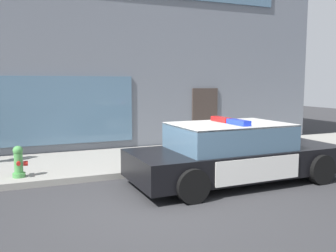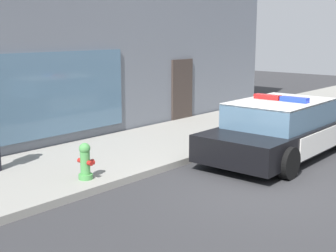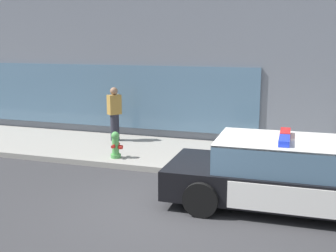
{
  "view_description": "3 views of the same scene",
  "coord_description": "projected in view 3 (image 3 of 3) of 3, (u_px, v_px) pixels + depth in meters",
  "views": [
    {
      "loc": [
        -2.27,
        -6.19,
        2.31
      ],
      "look_at": [
        1.29,
        2.38,
        1.2
      ],
      "focal_mm": 39.01,
      "sensor_mm": 36.0,
      "label": 1
    },
    {
      "loc": [
        -7.85,
        -4.4,
        3.0
      ],
      "look_at": [
        -0.69,
        1.91,
        1.07
      ],
      "focal_mm": 50.27,
      "sensor_mm": 36.0,
      "label": 2
    },
    {
      "loc": [
        2.5,
        -7.38,
        3.26
      ],
      "look_at": [
        -0.58,
        2.03,
        1.26
      ],
      "focal_mm": 44.66,
      "sensor_mm": 36.0,
      "label": 3
    }
  ],
  "objects": [
    {
      "name": "pedestrian_on_sidewalk",
      "position": [
        114.0,
        114.0,
        13.26
      ],
      "size": [
        0.45,
        0.47,
        1.71
      ],
      "rotation": [
        0.0,
        0.0,
        5.61
      ],
      "color": "#23232D",
      "rests_on": "sidewalk"
    },
    {
      "name": "storefront_building",
      "position": [
        174.0,
        25.0,
        17.6
      ],
      "size": [
        22.98,
        8.94,
        7.88
      ],
      "color": "slate",
      "rests_on": "ground"
    },
    {
      "name": "police_cruiser",
      "position": [
        290.0,
        174.0,
        8.27
      ],
      "size": [
        5.04,
        2.23,
        1.49
      ],
      "rotation": [
        0.0,
        0.0,
        0.02
      ],
      "color": "black",
      "rests_on": "ground"
    },
    {
      "name": "ground",
      "position": [
        164.0,
        209.0,
        8.29
      ],
      "size": [
        48.0,
        48.0,
        0.0
      ],
      "primitive_type": "plane",
      "color": "#303033"
    },
    {
      "name": "fire_hydrant",
      "position": [
        116.0,
        145.0,
        11.35
      ],
      "size": [
        0.34,
        0.39,
        0.73
      ],
      "color": "#4C994C",
      "rests_on": "sidewalk"
    },
    {
      "name": "sidewalk",
      "position": [
        207.0,
        157.0,
        11.78
      ],
      "size": [
        48.0,
        3.28,
        0.15
      ],
      "primitive_type": "cube",
      "color": "gray",
      "rests_on": "ground"
    }
  ]
}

